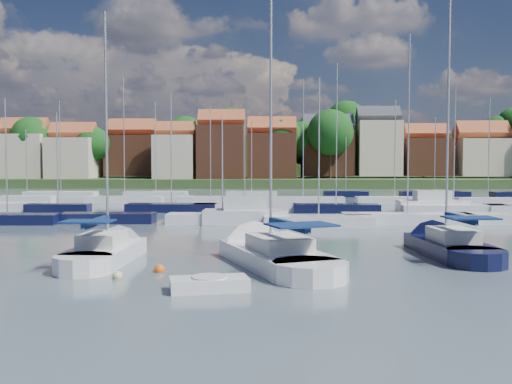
{
  "coord_description": "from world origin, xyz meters",
  "views": [
    {
      "loc": [
        -3.22,
        -27.22,
        5.15
      ],
      "look_at": [
        -4.3,
        14.0,
        2.99
      ],
      "focal_mm": 40.0,
      "sensor_mm": 36.0,
      "label": 1
    }
  ],
  "objects": [
    {
      "name": "tender",
      "position": [
        -5.68,
        -4.68,
        0.26
      ],
      "size": [
        3.36,
        2.12,
        0.67
      ],
      "rotation": [
        0.0,
        0.0,
        0.23
      ],
      "color": "silver",
      "rests_on": "ground"
    },
    {
      "name": "buoy_b",
      "position": [
        -10.02,
        -2.38,
        0.0
      ],
      "size": [
        0.46,
        0.46,
        0.46
      ],
      "primitive_type": "sphere",
      "color": "beige",
      "rests_on": "ground"
    },
    {
      "name": "sailboat_navy",
      "position": [
        6.55,
        5.6,
        0.36
      ],
      "size": [
        3.75,
        11.22,
        15.31
      ],
      "rotation": [
        0.0,
        0.0,
        1.65
      ],
      "color": "black",
      "rests_on": "ground"
    },
    {
      "name": "sailboat_centre",
      "position": [
        -3.65,
        2.61,
        0.35
      ],
      "size": [
        7.87,
        13.13,
        17.31
      ],
      "rotation": [
        0.0,
        0.0,
        1.95
      ],
      "color": "silver",
      "rests_on": "ground"
    },
    {
      "name": "far_shore_town",
      "position": [
        2.23,
        132.67,
        4.61
      ],
      "size": [
        212.46,
        90.0,
        22.27
      ],
      "color": "#3A5128",
      "rests_on": "ground"
    },
    {
      "name": "buoy_c",
      "position": [
        -8.46,
        -0.81,
        0.0
      ],
      "size": [
        0.52,
        0.52,
        0.52
      ],
      "primitive_type": "sphere",
      "color": "#D85914",
      "rests_on": "ground"
    },
    {
      "name": "marina_field",
      "position": [
        1.91,
        35.15,
        0.43
      ],
      "size": [
        79.62,
        41.41,
        15.93
      ],
      "color": "silver",
      "rests_on": "ground"
    },
    {
      "name": "buoy_e",
      "position": [
        6.14,
        6.34,
        0.0
      ],
      "size": [
        0.52,
        0.52,
        0.52
      ],
      "primitive_type": "sphere",
      "color": "beige",
      "rests_on": "ground"
    },
    {
      "name": "ground",
      "position": [
        0.0,
        40.0,
        0.0
      ],
      "size": [
        260.0,
        260.0,
        0.0
      ],
      "primitive_type": "plane",
      "color": "#3F4F56",
      "rests_on": "ground"
    },
    {
      "name": "sailboat_left",
      "position": [
        -11.77,
        2.99,
        0.36
      ],
      "size": [
        3.0,
        10.34,
        14.03
      ],
      "rotation": [
        0.0,
        0.0,
        1.54
      ],
      "color": "silver",
      "rests_on": "ground"
    },
    {
      "name": "buoy_d",
      "position": [
        -0.45,
        -2.95,
        0.0
      ],
      "size": [
        0.54,
        0.54,
        0.54
      ],
      "primitive_type": "sphere",
      "color": "beige",
      "rests_on": "ground"
    }
  ]
}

